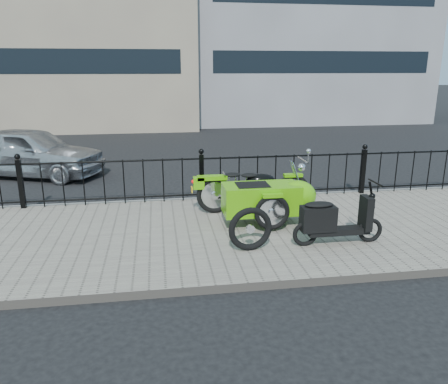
{
  "coord_description": "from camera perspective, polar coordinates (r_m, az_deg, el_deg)",
  "views": [
    {
      "loc": [
        -0.86,
        -7.32,
        2.76
      ],
      "look_at": [
        0.25,
        -0.1,
        0.67
      ],
      "focal_mm": 35.0,
      "sensor_mm": 36.0,
      "label": 1
    }
  ],
  "objects": [
    {
      "name": "sidewalk",
      "position": [
        7.38,
        -1.45,
        -5.52
      ],
      "size": [
        30.0,
        3.8,
        0.12
      ],
      "primitive_type": "cube",
      "color": "slate",
      "rests_on": "ground"
    },
    {
      "name": "ground",
      "position": [
        7.87,
        -1.91,
        -4.61
      ],
      "size": [
        120.0,
        120.0,
        0.0
      ],
      "primitive_type": "plane",
      "color": "black",
      "rests_on": "ground"
    },
    {
      "name": "iron_fence",
      "position": [
        8.93,
        -2.94,
        1.84
      ],
      "size": [
        14.11,
        0.11,
        1.08
      ],
      "color": "black",
      "rests_on": "sidewalk"
    },
    {
      "name": "sedan_car",
      "position": [
        12.47,
        -23.99,
        4.81
      ],
      "size": [
        4.09,
        2.76,
        1.29
      ],
      "primitive_type": "imported",
      "rotation": [
        0.0,
        0.0,
        1.21
      ],
      "color": "#B0B2B7",
      "rests_on": "ground"
    },
    {
      "name": "motorcycle_sidecar",
      "position": [
        7.7,
        5.88,
        -0.48
      ],
      "size": [
        2.28,
        1.48,
        0.98
      ],
      "color": "black",
      "rests_on": "sidewalk"
    },
    {
      "name": "scooter",
      "position": [
        6.9,
        14.0,
        -3.68
      ],
      "size": [
        1.45,
        0.42,
        0.98
      ],
      "color": "black",
      "rests_on": "sidewalk"
    },
    {
      "name": "curb",
      "position": [
        9.21,
        -2.99,
        -1.14
      ],
      "size": [
        30.0,
        0.1,
        0.12
      ],
      "primitive_type": "cube",
      "color": "gray",
      "rests_on": "ground"
    },
    {
      "name": "spare_tire",
      "position": [
        6.5,
        3.45,
        -4.85
      ],
      "size": [
        0.68,
        0.18,
        0.68
      ],
      "primitive_type": "torus",
      "rotation": [
        1.57,
        0.0,
        0.12
      ],
      "color": "black",
      "rests_on": "sidewalk"
    }
  ]
}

